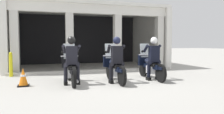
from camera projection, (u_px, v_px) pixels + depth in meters
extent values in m
plane|color=#A8A59E|center=(95.00, 71.00, 10.62)|extent=(80.00, 80.00, 0.00)
cube|color=black|center=(80.00, 40.00, 14.55)|extent=(8.11, 0.24, 3.21)
cube|color=silver|center=(94.00, 9.00, 10.30)|extent=(8.11, 0.36, 0.44)
cube|color=silver|center=(86.00, 10.00, 12.29)|extent=(8.11, 4.92, 0.16)
cube|color=silver|center=(12.00, 39.00, 11.24)|extent=(0.30, 4.92, 3.21)
cube|color=silver|center=(148.00, 39.00, 13.56)|extent=(0.30, 4.92, 3.21)
cube|color=beige|center=(15.00, 43.00, 9.36)|extent=(0.35, 0.36, 2.77)
cube|color=beige|center=(70.00, 43.00, 10.05)|extent=(0.35, 0.36, 2.77)
cube|color=beige|center=(117.00, 43.00, 10.75)|extent=(0.35, 0.36, 2.77)
cube|color=beige|center=(159.00, 43.00, 11.45)|extent=(0.35, 0.36, 2.77)
cube|color=#B7B5AD|center=(97.00, 71.00, 10.01)|extent=(7.71, 0.24, 0.12)
cylinder|color=black|center=(69.00, 72.00, 7.83)|extent=(0.09, 0.64, 0.64)
cylinder|color=black|center=(74.00, 77.00, 6.50)|extent=(0.09, 0.64, 0.64)
cube|color=black|center=(69.00, 66.00, 7.82)|extent=(0.14, 0.44, 0.08)
cube|color=silver|center=(71.00, 73.00, 7.11)|extent=(0.28, 0.44, 0.28)
cube|color=black|center=(71.00, 69.00, 7.15)|extent=(0.18, 1.24, 0.16)
ellipsoid|color=black|center=(70.00, 63.00, 7.35)|extent=(0.26, 0.48, 0.22)
cube|color=black|center=(72.00, 67.00, 6.98)|extent=(0.24, 0.52, 0.10)
cube|color=black|center=(73.00, 71.00, 6.54)|extent=(0.16, 0.48, 0.10)
cylinder|color=silver|center=(69.00, 65.00, 7.76)|extent=(0.05, 0.24, 0.53)
cube|color=black|center=(69.00, 62.00, 7.69)|extent=(0.52, 0.16, 0.44)
sphere|color=silver|center=(69.00, 61.00, 7.79)|extent=(0.18, 0.18, 0.18)
cube|color=silver|center=(69.00, 51.00, 7.65)|extent=(0.40, 0.14, 0.54)
cylinder|color=silver|center=(69.00, 56.00, 7.58)|extent=(0.62, 0.04, 0.04)
cylinder|color=silver|center=(76.00, 80.00, 6.83)|extent=(0.07, 0.55, 0.07)
cube|color=black|center=(72.00, 55.00, 6.93)|extent=(0.36, 0.22, 0.60)
cube|color=black|center=(71.00, 54.00, 7.04)|extent=(0.05, 0.02, 0.32)
sphere|color=#936B51|center=(71.00, 41.00, 6.92)|extent=(0.21, 0.21, 0.21)
sphere|color=black|center=(71.00, 40.00, 6.92)|extent=(0.26, 0.26, 0.26)
cylinder|color=black|center=(76.00, 65.00, 7.01)|extent=(0.26, 0.29, 0.17)
cylinder|color=black|center=(78.00, 73.00, 7.05)|extent=(0.12, 0.12, 0.53)
cube|color=black|center=(78.00, 82.00, 7.08)|extent=(0.11, 0.26, 0.12)
cylinder|color=black|center=(67.00, 65.00, 6.93)|extent=(0.26, 0.29, 0.17)
cylinder|color=black|center=(66.00, 73.00, 6.93)|extent=(0.12, 0.12, 0.53)
cube|color=black|center=(66.00, 83.00, 6.96)|extent=(0.11, 0.26, 0.12)
cylinder|color=black|center=(77.00, 49.00, 7.20)|extent=(0.19, 0.48, 0.31)
sphere|color=black|center=(78.00, 52.00, 7.42)|extent=(0.09, 0.09, 0.09)
cylinder|color=black|center=(64.00, 49.00, 7.07)|extent=(0.19, 0.48, 0.31)
sphere|color=black|center=(62.00, 52.00, 7.27)|extent=(0.09, 0.09, 0.09)
cylinder|color=black|center=(109.00, 71.00, 8.12)|extent=(0.09, 0.64, 0.64)
cylinder|color=black|center=(122.00, 76.00, 6.78)|extent=(0.09, 0.64, 0.64)
cube|color=black|center=(109.00, 65.00, 8.10)|extent=(0.14, 0.44, 0.08)
cube|color=silver|center=(116.00, 72.00, 7.40)|extent=(0.28, 0.44, 0.28)
cube|color=black|center=(115.00, 68.00, 7.44)|extent=(0.18, 1.24, 0.16)
ellipsoid|color=#1E2338|center=(113.00, 62.00, 7.63)|extent=(0.26, 0.48, 0.22)
cube|color=black|center=(117.00, 66.00, 7.26)|extent=(0.24, 0.52, 0.10)
cube|color=black|center=(121.00, 70.00, 6.83)|extent=(0.16, 0.48, 0.10)
cylinder|color=silver|center=(110.00, 64.00, 8.04)|extent=(0.05, 0.24, 0.53)
cube|color=black|center=(110.00, 61.00, 7.98)|extent=(0.52, 0.16, 0.44)
sphere|color=silver|center=(110.00, 60.00, 8.07)|extent=(0.18, 0.18, 0.18)
cube|color=silver|center=(110.00, 51.00, 7.93)|extent=(0.40, 0.14, 0.54)
cylinder|color=silver|center=(111.00, 56.00, 7.87)|extent=(0.62, 0.04, 0.04)
cylinder|color=silver|center=(122.00, 79.00, 7.11)|extent=(0.07, 0.55, 0.07)
cube|color=black|center=(117.00, 55.00, 7.22)|extent=(0.36, 0.22, 0.60)
cube|color=#14193F|center=(116.00, 54.00, 7.33)|extent=(0.05, 0.02, 0.32)
sphere|color=#936B51|center=(117.00, 41.00, 7.20)|extent=(0.21, 0.21, 0.21)
sphere|color=#191E38|center=(117.00, 40.00, 7.20)|extent=(0.26, 0.26, 0.26)
cylinder|color=black|center=(121.00, 64.00, 7.30)|extent=(0.26, 0.29, 0.17)
cylinder|color=black|center=(122.00, 72.00, 7.33)|extent=(0.12, 0.12, 0.53)
cube|color=black|center=(122.00, 81.00, 7.36)|extent=(0.11, 0.26, 0.12)
cylinder|color=black|center=(113.00, 64.00, 7.21)|extent=(0.26, 0.29, 0.17)
cylinder|color=black|center=(111.00, 72.00, 7.21)|extent=(0.12, 0.12, 0.53)
cube|color=black|center=(111.00, 82.00, 7.24)|extent=(0.11, 0.26, 0.12)
cylinder|color=black|center=(121.00, 49.00, 7.49)|extent=(0.19, 0.48, 0.31)
sphere|color=black|center=(120.00, 52.00, 7.71)|extent=(0.09, 0.09, 0.09)
cylinder|color=black|center=(109.00, 49.00, 7.36)|extent=(0.19, 0.48, 0.31)
sphere|color=black|center=(106.00, 52.00, 7.55)|extent=(0.09, 0.09, 0.09)
cylinder|color=black|center=(143.00, 69.00, 8.73)|extent=(0.09, 0.64, 0.64)
cylinder|color=black|center=(161.00, 73.00, 7.39)|extent=(0.09, 0.64, 0.64)
cube|color=black|center=(143.00, 64.00, 8.71)|extent=(0.14, 0.44, 0.08)
cube|color=silver|center=(152.00, 70.00, 8.01)|extent=(0.28, 0.44, 0.28)
cube|color=black|center=(151.00, 66.00, 8.05)|extent=(0.18, 1.24, 0.16)
ellipsoid|color=#1E2338|center=(149.00, 61.00, 8.25)|extent=(0.26, 0.48, 0.22)
cube|color=black|center=(154.00, 65.00, 7.87)|extent=(0.24, 0.52, 0.10)
cube|color=black|center=(160.00, 68.00, 7.44)|extent=(0.16, 0.48, 0.10)
cylinder|color=silver|center=(144.00, 63.00, 8.66)|extent=(0.05, 0.24, 0.53)
cube|color=black|center=(145.00, 60.00, 8.59)|extent=(0.52, 0.16, 0.44)
sphere|color=silver|center=(144.00, 59.00, 8.68)|extent=(0.18, 0.18, 0.18)
cube|color=silver|center=(145.00, 50.00, 8.55)|extent=(0.40, 0.14, 0.54)
cylinder|color=silver|center=(146.00, 55.00, 8.48)|extent=(0.62, 0.04, 0.04)
cylinder|color=silver|center=(159.00, 76.00, 7.72)|extent=(0.07, 0.55, 0.07)
cube|color=black|center=(154.00, 54.00, 7.83)|extent=(0.36, 0.22, 0.60)
cube|color=#14193F|center=(153.00, 53.00, 7.94)|extent=(0.05, 0.02, 0.32)
sphere|color=tan|center=(154.00, 41.00, 7.82)|extent=(0.21, 0.21, 0.21)
sphere|color=silver|center=(154.00, 41.00, 7.82)|extent=(0.26, 0.26, 0.26)
cylinder|color=black|center=(157.00, 62.00, 7.91)|extent=(0.26, 0.29, 0.17)
cylinder|color=black|center=(158.00, 69.00, 7.94)|extent=(0.12, 0.12, 0.53)
cube|color=black|center=(158.00, 78.00, 7.97)|extent=(0.11, 0.26, 0.12)
cylinder|color=black|center=(150.00, 62.00, 7.83)|extent=(0.26, 0.29, 0.17)
cylinder|color=black|center=(149.00, 70.00, 7.83)|extent=(0.12, 0.12, 0.53)
cube|color=black|center=(148.00, 79.00, 7.86)|extent=(0.11, 0.26, 0.12)
cylinder|color=black|center=(156.00, 48.00, 8.10)|extent=(0.19, 0.48, 0.31)
sphere|color=black|center=(155.00, 51.00, 8.32)|extent=(0.09, 0.09, 0.09)
cylinder|color=black|center=(146.00, 49.00, 7.97)|extent=(0.19, 0.48, 0.31)
sphere|color=black|center=(142.00, 51.00, 8.17)|extent=(0.09, 0.09, 0.09)
cube|color=black|center=(23.00, 86.00, 6.76)|extent=(0.34, 0.34, 0.04)
cone|color=orange|center=(23.00, 76.00, 6.74)|extent=(0.28, 0.28, 0.55)
cylinder|color=white|center=(23.00, 75.00, 6.74)|extent=(0.17, 0.17, 0.06)
cylinder|color=yellow|center=(11.00, 66.00, 8.67)|extent=(0.14, 0.14, 0.90)
sphere|color=yellow|center=(11.00, 54.00, 8.63)|extent=(0.13, 0.13, 0.13)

